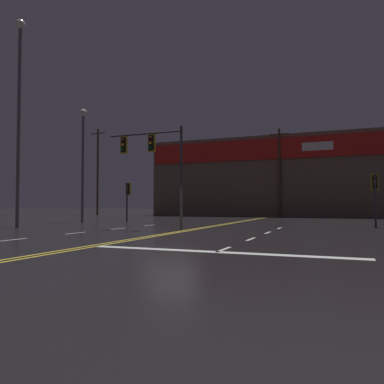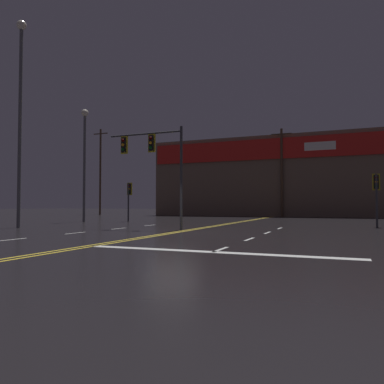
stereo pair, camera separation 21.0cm
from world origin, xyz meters
name	(u,v)px [view 2 (the right image)]	position (x,y,z in m)	size (l,w,h in m)	color
ground_plane	(172,233)	(0.00, 0.00, 0.00)	(200.00, 200.00, 0.00)	black
road_markings	(176,235)	(0.69, -1.01, 0.00)	(12.26, 60.00, 0.01)	gold
traffic_signal_median	(151,152)	(-2.23, 2.01, 4.17)	(4.45, 0.36, 5.47)	#38383D
traffic_signal_corner_northwest	(129,193)	(-8.40, 9.76, 2.27)	(0.42, 0.36, 3.10)	#38383D
traffic_signal_corner_northeast	(376,188)	(9.26, 8.74, 2.33)	(0.42, 0.36, 3.18)	#38383D
streetlight_near_left	(85,149)	(-11.41, 8.00, 5.72)	(0.56, 0.56, 8.88)	#59595E
streetlight_far_left	(20,99)	(-9.89, 0.25, 7.48)	(0.56, 0.56, 12.13)	#59595E
building_backdrop	(279,178)	(0.00, 31.18, 4.64)	(29.33, 10.23, 9.24)	brown
utility_pole_row	(271,165)	(-0.04, 25.98, 5.73)	(47.08, 0.26, 11.62)	#4C3828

